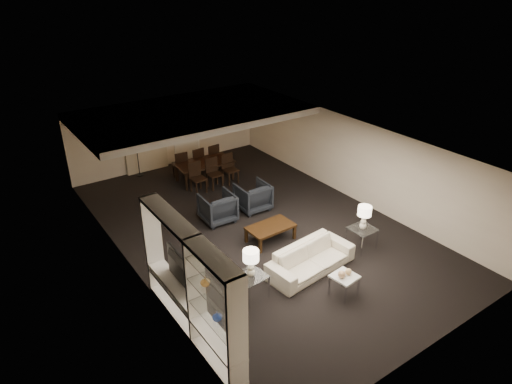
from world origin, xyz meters
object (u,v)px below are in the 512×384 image
object	(u,v)px
sofa	(311,259)
table_lamp_left	(251,263)
vase_blue	(217,316)
floor_speaker	(189,253)
chair_fm	(196,161)
floor_lamp	(137,150)
chair_nr	(231,169)
armchair_left	(218,207)
armchair_right	(253,196)
chair_fr	(211,157)
marble_table	(344,285)
coffee_table	(270,233)
chair_fl	(180,165)
television	(176,271)
pendant_light	(201,126)
vase_amber	(205,282)
table_lamp_right	(364,218)
dining_table	(205,171)
chair_nl	(198,178)
side_table_right	(361,238)
side_table_left	(251,286)

from	to	relation	value
sofa	table_lamp_left	xyz separation A→B (m)	(-1.70, 0.00, 0.56)
vase_blue	floor_speaker	world-z (taller)	vase_blue
chair_fm	floor_lamp	bearing A→B (deg)	-37.81
chair_nr	chair_fm	bearing A→B (deg)	113.00
armchair_left	armchair_right	world-z (taller)	same
chair_fr	marble_table	bearing A→B (deg)	76.98
floor_speaker	chair_fm	bearing A→B (deg)	74.66
coffee_table	chair_fl	xyz separation A→B (m)	(-0.18, 4.91, 0.28)
floor_speaker	television	bearing A→B (deg)	-111.83
pendant_light	vase_blue	size ratio (longest dim) A/B	2.91
coffee_table	floor_lamp	xyz separation A→B (m)	(-1.24, 5.95, 0.72)
floor_lamp	chair_fl	bearing A→B (deg)	-44.77
table_lamp_left	chair_fl	distance (m)	6.69
television	chair_fr	bearing A→B (deg)	-34.77
vase_amber	table_lamp_right	bearing A→B (deg)	10.19
armchair_left	table_lamp_right	bearing A→B (deg)	127.77
sofa	table_lamp_left	world-z (taller)	table_lamp_left
chair_fl	chair_nr	bearing A→B (deg)	137.56
coffee_table	chair_nr	world-z (taller)	chair_nr
television	vase_blue	xyz separation A→B (m)	(-0.03, -1.67, 0.06)
sofa	table_lamp_right	distance (m)	1.79
armchair_right	floor_lamp	distance (m)	4.66
sofa	floor_lamp	xyz separation A→B (m)	(-1.24, 7.55, 0.61)
marble_table	dining_table	size ratio (longest dim) A/B	0.27
table_lamp_left	chair_nl	world-z (taller)	table_lamp_left
table_lamp_right	floor_speaker	size ratio (longest dim) A/B	0.55
dining_table	chair_fl	xyz separation A→B (m)	(-0.60, 0.65, 0.16)
vase_amber	dining_table	distance (m)	7.79
armchair_right	chair_fr	world-z (taller)	chair_fr
side_table_right	coffee_table	bearing A→B (deg)	136.74
armchair_right	vase_blue	distance (m)	6.01
side_table_left	floor_lamp	size ratio (longest dim) A/B	0.33
sofa	vase_amber	size ratio (longest dim) A/B	12.51
floor_speaker	table_lamp_left	bearing A→B (deg)	-50.77
armchair_right	chair_nl	world-z (taller)	chair_nl
dining_table	chair_nl	size ratio (longest dim) A/B	1.92
marble_table	coffee_table	bearing A→B (deg)	90.00
marble_table	chair_nr	size ratio (longest dim) A/B	0.52
side_table_left	armchair_right	bearing A→B (deg)	55.12
armchair_left	chair_fl	bearing A→B (deg)	-94.49
television	floor_lamp	bearing A→B (deg)	-15.48
chair_fm	pendant_light	bearing A→B (deg)	79.72
pendant_light	table_lamp_left	world-z (taller)	pendant_light
coffee_table	armchair_left	bearing A→B (deg)	109.44
chair_nl	vase_blue	bearing A→B (deg)	-117.91
vase_amber	sofa	bearing A→B (deg)	15.32
chair_nr	chair_fr	world-z (taller)	same
vase_blue	vase_amber	size ratio (longest dim) A/B	1.00
sofa	marble_table	bearing A→B (deg)	-95.89
table_lamp_left	table_lamp_right	world-z (taller)	same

